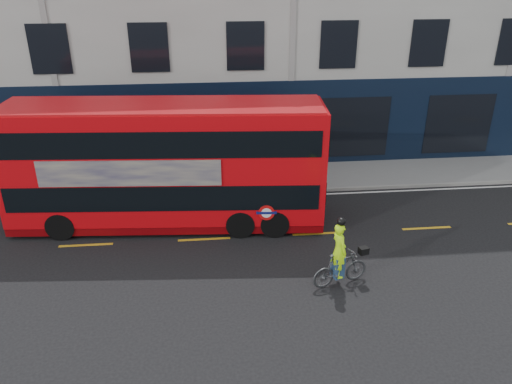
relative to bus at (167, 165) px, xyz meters
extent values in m
plane|color=black|center=(5.19, -2.88, -2.28)|extent=(120.00, 120.00, 0.00)
cube|color=gray|center=(5.19, 3.62, -2.22)|extent=(60.00, 3.00, 0.12)
cube|color=gray|center=(5.19, 2.12, -2.21)|extent=(60.00, 0.12, 0.13)
cube|color=black|center=(5.19, 5.10, -0.28)|extent=(50.00, 0.08, 4.00)
cube|color=silver|center=(5.19, 1.82, -2.27)|extent=(58.00, 0.10, 0.01)
cube|color=red|center=(-0.04, 0.00, 0.14)|extent=(11.11, 3.29, 3.93)
cube|color=#690407|center=(-0.04, 0.00, -1.98)|extent=(11.10, 3.24, 0.30)
cube|color=black|center=(-0.04, 0.00, -0.73)|extent=(10.67, 3.30, 0.90)
cube|color=black|center=(-0.04, 0.00, 1.16)|extent=(10.67, 3.30, 0.90)
cube|color=#AD0B10|center=(-0.04, 0.00, 2.12)|extent=(10.88, 3.17, 0.08)
cube|color=black|center=(5.44, -0.40, -0.73)|extent=(0.20, 2.24, 0.90)
cube|color=black|center=(5.44, -0.40, 1.16)|extent=(0.20, 2.24, 0.90)
cube|color=black|center=(-5.52, 0.41, -0.73)|extent=(0.20, 2.24, 0.90)
cube|color=tan|center=(-1.13, -1.19, 0.21)|extent=(5.96, 0.48, 0.90)
cylinder|color=red|center=(3.34, -1.52, -1.28)|extent=(0.56, 0.06, 0.56)
cylinder|color=white|center=(3.34, -1.53, -1.28)|extent=(0.36, 0.05, 0.36)
cube|color=#0C1459|center=(3.34, -1.53, -1.28)|extent=(0.70, 0.07, 0.09)
cylinder|color=black|center=(3.73, -0.27, -1.78)|extent=(1.18, 2.61, 1.00)
cylinder|color=black|center=(2.54, -0.19, -1.78)|extent=(1.18, 2.61, 1.00)
cylinder|color=black|center=(-3.62, 0.27, -1.78)|extent=(1.18, 2.61, 1.00)
imported|color=#414345|center=(5.19, -4.40, -1.74)|extent=(1.85, 0.97, 1.07)
imported|color=#A8EB0E|center=(5.10, -4.43, -1.09)|extent=(0.56, 0.71, 1.70)
cube|color=black|center=(5.91, -4.20, -1.29)|extent=(0.32, 0.28, 0.21)
cube|color=navy|center=(5.10, -4.43, -1.65)|extent=(0.38, 0.43, 0.68)
sphere|color=black|center=(5.10, -4.43, -0.16)|extent=(0.25, 0.25, 0.25)
camera|label=1|loc=(1.50, -16.45, 6.49)|focal=35.00mm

